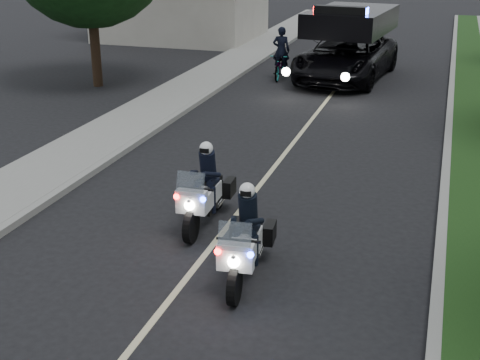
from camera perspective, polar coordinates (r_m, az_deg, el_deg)
name	(u,v)px	position (r m, az deg, el deg)	size (l,w,h in m)	color
ground	(131,349)	(9.66, -9.55, -14.42)	(120.00, 120.00, 0.00)	black
curb_right	(447,155)	(17.76, 17.73, 2.14)	(0.20, 60.00, 0.15)	gray
grass_verge	(475,157)	(17.78, 19.97, 1.90)	(1.20, 60.00, 0.16)	#193814
curb_left	(159,127)	(19.45, -7.13, 4.63)	(0.20, 60.00, 0.15)	gray
sidewalk_left	(126,124)	(19.92, -10.02, 4.88)	(2.00, 60.00, 0.16)	gray
lane_marking	(294,142)	(18.19, 4.74, 3.31)	(0.12, 50.00, 0.01)	#BFB78C
police_moto_left	(206,224)	(13.18, -3.05, -3.85)	(0.70, 2.00, 1.70)	silver
police_moto_right	(245,277)	(11.23, 0.46, -8.55)	(0.70, 1.99, 1.69)	silver
police_suv	(345,79)	(26.38, 9.21, 8.76)	(3.00, 6.47, 3.15)	black
bicycle	(281,79)	(26.14, 3.58, 8.88)	(0.67, 1.91, 1.00)	black
cyclist	(281,79)	(26.14, 3.58, 8.88)	(0.66, 0.44, 1.85)	black
tree_left_near	(98,86)	(25.45, -12.35, 8.09)	(6.00, 6.00, 10.00)	#123612
tree_left_far	(188,37)	(36.61, -4.60, 12.41)	(5.96, 5.96, 9.93)	black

